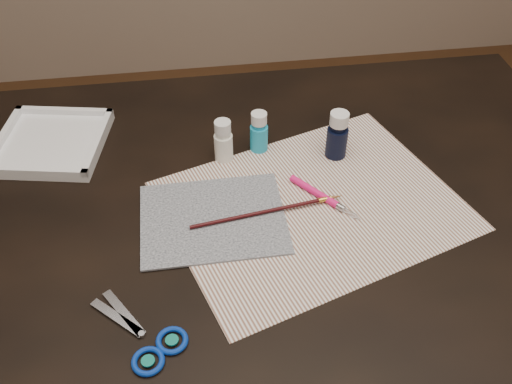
{
  "coord_description": "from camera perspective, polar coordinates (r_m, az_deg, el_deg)",
  "views": [
    {
      "loc": [
        -0.1,
        -0.68,
        1.44
      ],
      "look_at": [
        0.0,
        0.0,
        0.8
      ],
      "focal_mm": 40.0,
      "sensor_mm": 36.0,
      "label": 1
    }
  ],
  "objects": [
    {
      "name": "table",
      "position": [
        1.26,
        -0.0,
        -14.19
      ],
      "size": [
        1.3,
        0.9,
        0.75
      ],
      "primitive_type": "cube",
      "color": "black",
      "rests_on": "ground"
    },
    {
      "name": "paper",
      "position": [
        0.99,
        5.7,
        -1.36
      ],
      "size": [
        0.57,
        0.5,
        0.0
      ],
      "primitive_type": "cube",
      "rotation": [
        0.0,
        0.0,
        0.32
      ],
      "color": "white",
      "rests_on": "table"
    },
    {
      "name": "canvas",
      "position": [
        0.96,
        -4.32,
        -2.67
      ],
      "size": [
        0.24,
        0.19,
        0.0
      ],
      "primitive_type": "cube",
      "rotation": [
        0.0,
        0.0,
        0.01
      ],
      "color": "black",
      "rests_on": "paper"
    },
    {
      "name": "paint_bottle_white",
      "position": [
        1.05,
        -3.29,
        5.15
      ],
      "size": [
        0.04,
        0.04,
        0.08
      ],
      "primitive_type": "cylinder",
      "rotation": [
        0.0,
        0.0,
        0.17
      ],
      "color": "white",
      "rests_on": "table"
    },
    {
      "name": "paint_bottle_cyan",
      "position": [
        1.07,
        0.3,
        6.04
      ],
      "size": [
        0.04,
        0.04,
        0.08
      ],
      "primitive_type": "cylinder",
      "rotation": [
        0.0,
        0.0,
        0.41
      ],
      "color": "#1DA5D2",
      "rests_on": "table"
    },
    {
      "name": "paint_bottle_navy",
      "position": [
        1.07,
        8.14,
        5.67
      ],
      "size": [
        0.04,
        0.04,
        0.1
      ],
      "primitive_type": "cylinder",
      "rotation": [
        0.0,
        0.0,
        0.0
      ],
      "color": "black",
      "rests_on": "table"
    },
    {
      "name": "paintbrush",
      "position": [
        0.96,
        1.26,
        -1.91
      ],
      "size": [
        0.27,
        0.05,
        0.01
      ],
      "primitive_type": null,
      "rotation": [
        0.0,
        0.0,
        0.14
      ],
      "color": "black",
      "rests_on": "canvas"
    },
    {
      "name": "craft_knife",
      "position": [
        0.99,
        6.93,
        -0.6
      ],
      "size": [
        0.1,
        0.13,
        0.01
      ],
      "primitive_type": null,
      "rotation": [
        0.0,
        0.0,
        -0.9
      ],
      "color": "#F71877",
      "rests_on": "paper"
    },
    {
      "name": "scissors",
      "position": [
        0.84,
        -12.41,
        -13.39
      ],
      "size": [
        0.19,
        0.19,
        0.01
      ],
      "primitive_type": null,
      "rotation": [
        0.0,
        0.0,
        2.39
      ],
      "color": "silver",
      "rests_on": "table"
    },
    {
      "name": "palette_tray",
      "position": [
        1.17,
        -19.84,
        4.75
      ],
      "size": [
        0.23,
        0.23,
        0.02
      ],
      "primitive_type": "cube",
      "rotation": [
        0.0,
        0.0,
        -0.19
      ],
      "color": "white",
      "rests_on": "table"
    }
  ]
}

